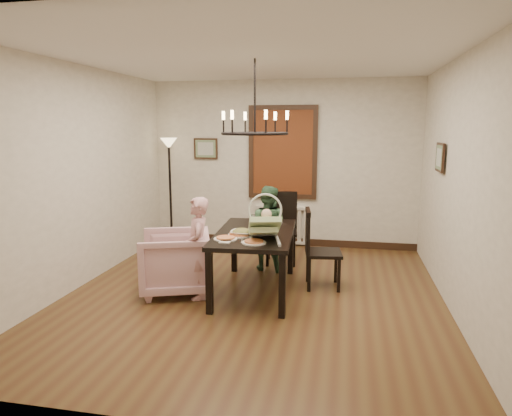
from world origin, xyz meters
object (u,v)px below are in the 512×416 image
(elderly_woman, at_px, (198,257))
(drinking_glass, at_px, (267,225))
(chair_right, at_px, (323,248))
(baby_bouncer, at_px, (264,225))
(armchair, at_px, (175,262))
(floor_lamp, at_px, (170,193))
(dining_table, at_px, (255,239))
(chair_far, at_px, (281,228))
(seated_man, at_px, (267,235))

(elderly_woman, bearing_deg, drinking_glass, 100.85)
(chair_right, distance_m, baby_bouncer, 1.06)
(baby_bouncer, bearing_deg, armchair, 156.57)
(floor_lamp, bearing_deg, elderly_woman, -61.55)
(baby_bouncer, bearing_deg, dining_table, 101.35)
(chair_far, height_order, drinking_glass, chair_far)
(dining_table, height_order, chair_far, chair_far)
(dining_table, relative_size, chair_far, 1.57)
(chair_right, height_order, seated_man, chair_right)
(chair_far, distance_m, baby_bouncer, 1.71)
(seated_man, distance_m, baby_bouncer, 1.40)
(armchair, relative_size, floor_lamp, 0.47)
(elderly_woman, bearing_deg, floor_lamp, -168.99)
(drinking_glass, distance_m, floor_lamp, 2.79)
(chair_far, bearing_deg, floor_lamp, 153.14)
(baby_bouncer, height_order, drinking_glass, baby_bouncer)
(armchair, xyz_separation_m, floor_lamp, (-0.92, 2.21, 0.52))
(armchair, bearing_deg, baby_bouncer, 61.38)
(seated_man, bearing_deg, chair_right, 155.51)
(chair_far, relative_size, baby_bouncer, 1.91)
(armchair, relative_size, elderly_woman, 0.83)
(elderly_woman, xyz_separation_m, floor_lamp, (-1.26, 2.33, 0.39))
(dining_table, xyz_separation_m, chair_right, (0.82, 0.33, -0.17))
(baby_bouncer, relative_size, floor_lamp, 0.31)
(chair_right, bearing_deg, drinking_glass, 102.26)
(seated_man, distance_m, drinking_glass, 0.91)
(elderly_woman, height_order, baby_bouncer, baby_bouncer)
(chair_far, distance_m, armchair, 1.85)
(elderly_woman, bearing_deg, chair_right, 96.92)
(chair_right, bearing_deg, armchair, 99.19)
(armchair, xyz_separation_m, baby_bouncer, (1.15, -0.19, 0.56))
(drinking_glass, bearing_deg, baby_bouncer, -83.40)
(chair_right, xyz_separation_m, armchair, (-1.79, -0.53, -0.13))
(armchair, bearing_deg, floor_lamp, -176.42)
(chair_far, height_order, seated_man, chair_far)
(seated_man, bearing_deg, elderly_woman, 74.57)
(baby_bouncer, height_order, floor_lamp, floor_lamp)
(chair_right, bearing_deg, floor_lamp, 50.85)
(dining_table, relative_size, elderly_woman, 1.66)
(seated_man, relative_size, drinking_glass, 6.56)
(chair_far, height_order, elderly_woman, chair_far)
(drinking_glass, height_order, floor_lamp, floor_lamp)
(chair_right, height_order, drinking_glass, chair_right)
(elderly_woman, relative_size, seated_man, 1.01)
(chair_right, relative_size, seated_man, 1.01)
(chair_far, height_order, baby_bouncer, baby_bouncer)
(seated_man, xyz_separation_m, drinking_glass, (0.14, -0.84, 0.34))
(chair_far, relative_size, seated_man, 1.07)
(dining_table, xyz_separation_m, baby_bouncer, (0.19, -0.40, 0.27))
(dining_table, relative_size, floor_lamp, 0.93)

